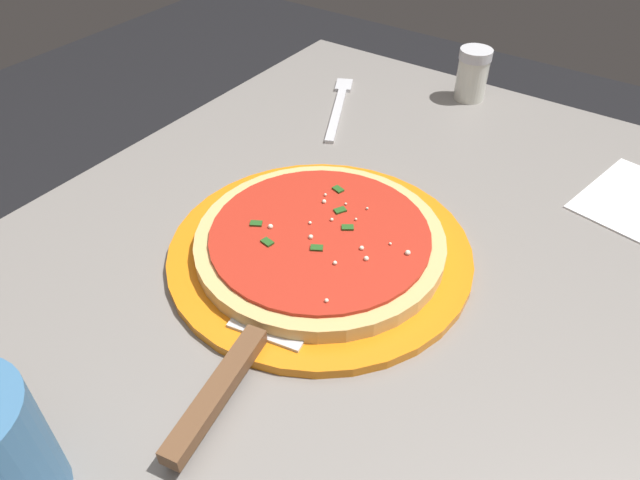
{
  "coord_description": "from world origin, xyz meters",
  "views": [
    {
      "loc": [
        0.33,
        0.23,
        1.18
      ],
      "look_at": [
        -0.04,
        -0.02,
        0.8
      ],
      "focal_mm": 32.72,
      "sensor_mm": 36.0,
      "label": 1
    }
  ],
  "objects_px": {
    "serving_plate": "(320,251)",
    "fork": "(339,105)",
    "parmesan_shaker": "(472,74)",
    "pizza_server": "(243,355)",
    "pizza": "(320,240)"
  },
  "relations": [
    {
      "from": "serving_plate",
      "to": "pizza_server",
      "type": "relative_size",
      "value": 1.37
    },
    {
      "from": "pizza",
      "to": "fork",
      "type": "height_order",
      "value": "pizza"
    },
    {
      "from": "pizza_server",
      "to": "parmesan_shaker",
      "type": "xyz_separation_m",
      "value": [
        -0.56,
        -0.05,
        0.02
      ]
    },
    {
      "from": "serving_plate",
      "to": "fork",
      "type": "bearing_deg",
      "value": -150.05
    },
    {
      "from": "serving_plate",
      "to": "pizza_server",
      "type": "distance_m",
      "value": 0.15
    },
    {
      "from": "fork",
      "to": "parmesan_shaker",
      "type": "height_order",
      "value": "parmesan_shaker"
    },
    {
      "from": "serving_plate",
      "to": "parmesan_shaker",
      "type": "relative_size",
      "value": 4.16
    },
    {
      "from": "pizza_server",
      "to": "fork",
      "type": "bearing_deg",
      "value": -156.3
    },
    {
      "from": "pizza",
      "to": "pizza_server",
      "type": "distance_m",
      "value": 0.15
    },
    {
      "from": "pizza_server",
      "to": "fork",
      "type": "xyz_separation_m",
      "value": [
        -0.43,
        -0.19,
        -0.01
      ]
    },
    {
      "from": "pizza",
      "to": "parmesan_shaker",
      "type": "height_order",
      "value": "parmesan_shaker"
    },
    {
      "from": "parmesan_shaker",
      "to": "pizza_server",
      "type": "bearing_deg",
      "value": 4.7
    },
    {
      "from": "serving_plate",
      "to": "parmesan_shaker",
      "type": "distance_m",
      "value": 0.41
    },
    {
      "from": "serving_plate",
      "to": "fork",
      "type": "xyz_separation_m",
      "value": [
        -0.28,
        -0.16,
        -0.0
      ]
    },
    {
      "from": "pizza",
      "to": "fork",
      "type": "bearing_deg",
      "value": -150.05
    }
  ]
}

